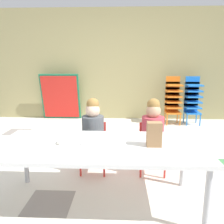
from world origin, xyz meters
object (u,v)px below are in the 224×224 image
object	(u,v)px
craft_table	(100,149)
donut_powdered_on_plate	(62,142)
paper_bag_brown	(154,134)
paper_plate_near_edge	(62,144)
seated_child_near_camera	(93,129)
seated_child_middle_seat	(153,129)
kid_chair_orange_stack	(173,98)
folded_activity_table	(60,97)
kid_chair_blue_stack	(193,98)
paper_plate_center_table	(88,142)

from	to	relation	value
craft_table	donut_powdered_on_plate	distance (m)	0.35
paper_bag_brown	paper_plate_near_edge	xyz separation A→B (m)	(-0.83, 0.01, -0.11)
seated_child_near_camera	seated_child_middle_seat	size ratio (longest dim) A/B	1.00
kid_chair_orange_stack	paper_plate_near_edge	world-z (taller)	kid_chair_orange_stack
seated_child_middle_seat	kid_chair_orange_stack	bearing A→B (deg)	72.35
folded_activity_table	donut_powdered_on_plate	world-z (taller)	folded_activity_table
seated_child_near_camera	kid_chair_orange_stack	xyz separation A→B (m)	(1.46, 2.36, 0.02)
paper_plate_near_edge	donut_powdered_on_plate	distance (m)	0.02
kid_chair_orange_stack	kid_chair_blue_stack	bearing A→B (deg)	0.00
paper_plate_near_edge	paper_plate_center_table	world-z (taller)	same
folded_activity_table	kid_chair_blue_stack	bearing A→B (deg)	-5.36
paper_plate_near_edge	donut_powdered_on_plate	size ratio (longest dim) A/B	1.66
kid_chair_orange_stack	paper_plate_center_table	size ratio (longest dim) A/B	5.78
kid_chair_blue_stack	folded_activity_table	size ratio (longest dim) A/B	0.96
folded_activity_table	paper_plate_near_edge	world-z (taller)	folded_activity_table
seated_child_middle_seat	folded_activity_table	xyz separation A→B (m)	(-1.81, 2.64, -0.02)
kid_chair_orange_stack	paper_plate_center_table	xyz separation A→B (m)	(-1.43, -2.96, 0.02)
paper_plate_near_edge	craft_table	bearing A→B (deg)	1.80
craft_table	seated_child_near_camera	distance (m)	0.66
folded_activity_table	paper_bag_brown	size ratio (longest dim) A/B	4.94
kid_chair_orange_stack	paper_plate_center_table	bearing A→B (deg)	-115.79
craft_table	donut_powdered_on_plate	world-z (taller)	donut_powdered_on_plate
paper_plate_near_edge	donut_powdered_on_plate	world-z (taller)	donut_powdered_on_plate
craft_table	seated_child_near_camera	xyz separation A→B (m)	(-0.14, 0.65, 0.00)
donut_powdered_on_plate	seated_child_middle_seat	bearing A→B (deg)	35.90
seated_child_middle_seat	paper_bag_brown	bearing A→B (deg)	-96.80
kid_chair_orange_stack	donut_powdered_on_plate	bearing A→B (deg)	-118.80
kid_chair_orange_stack	seated_child_middle_seat	bearing A→B (deg)	-107.65
paper_plate_near_edge	paper_plate_center_table	size ratio (longest dim) A/B	1.00
craft_table	paper_plate_near_edge	bearing A→B (deg)	-178.20
kid_chair_orange_stack	donut_powdered_on_plate	distance (m)	3.45
seated_child_middle_seat	kid_chair_orange_stack	distance (m)	2.48
paper_plate_center_table	donut_powdered_on_plate	distance (m)	0.24
craft_table	paper_plate_center_table	world-z (taller)	paper_plate_center_table
seated_child_middle_seat	folded_activity_table	size ratio (longest dim) A/B	0.84
kid_chair_orange_stack	folded_activity_table	distance (m)	2.58
seated_child_middle_seat	donut_powdered_on_plate	xyz separation A→B (m)	(-0.91, -0.66, 0.07)
paper_bag_brown	paper_plate_near_edge	bearing A→B (deg)	179.46
kid_chair_orange_stack	folded_activity_table	size ratio (longest dim) A/B	0.96
craft_table	kid_chair_orange_stack	distance (m)	3.29
folded_activity_table	paper_bag_brown	xyz separation A→B (m)	(1.73, -3.31, 0.17)
paper_plate_center_table	craft_table	bearing A→B (deg)	-22.00
paper_plate_near_edge	donut_powdered_on_plate	bearing A→B (deg)	0.00
folded_activity_table	paper_plate_center_table	distance (m)	3.44
donut_powdered_on_plate	kid_chair_orange_stack	bearing A→B (deg)	61.20
seated_child_near_camera	paper_bag_brown	xyz separation A→B (m)	(0.63, -0.67, 0.15)
kid_chair_blue_stack	paper_plate_near_edge	xyz separation A→B (m)	(-2.08, -3.02, 0.02)
paper_plate_center_table	kid_chair_blue_stack	bearing A→B (deg)	57.94
paper_bag_brown	folded_activity_table	bearing A→B (deg)	117.63
paper_bag_brown	craft_table	bearing A→B (deg)	177.82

